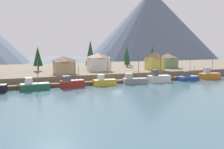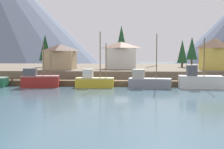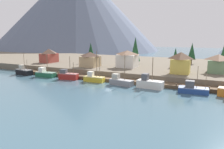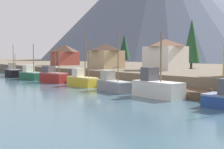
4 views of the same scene
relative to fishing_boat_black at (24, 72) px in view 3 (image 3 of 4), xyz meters
The scene contains 21 objects.
ground_plane 40.68m from the fishing_boat_black, 32.66° to the left, with size 400.00×400.00×1.00m, color #3D5B6B.
dock 34.45m from the fishing_boat_black, ahead, with size 80.00×4.00×1.60m.
shoreline_bank 48.19m from the fishing_boat_black, 44.76° to the left, with size 400.00×56.00×2.50m, color #665B4C.
mountain_west_peak 152.76m from the fishing_boat_black, 117.07° to the left, with size 166.19×166.19×84.95m, color slate.
fishing_boat_black is the anchor object (origin of this frame).
fishing_boat_green 10.13m from the fishing_boat_black, ahead, with size 7.26×3.15×7.96m.
fishing_boat_red 19.89m from the fishing_boat_black, ahead, with size 6.58×3.11×7.60m.
fishing_boat_yellow 29.48m from the fishing_boat_black, ahead, with size 6.59×2.33×9.62m.
fishing_boat_grey 38.83m from the fishing_boat_black, ahead, with size 7.38×3.45×9.17m.
fishing_boat_white 47.41m from the fishing_boat_black, ahead, with size 7.22×3.04×8.46m.
fishing_boat_blue 58.55m from the fishing_boat_black, ahead, with size 7.31×3.42×6.91m.
house_tan 24.82m from the fishing_boat_black, 33.76° to the left, with size 6.55×6.40×5.63m.
house_white 38.59m from the fishing_boat_black, 28.82° to the left, with size 7.20×6.77×6.30m.
house_green 67.23m from the fishing_boat_black, 17.14° to the left, with size 6.27×6.89×5.92m.
house_yellow 55.29m from the fishing_boat_black, 13.56° to the left, with size 5.85×4.81×6.72m.
house_red 17.84m from the fishing_boat_black, 100.45° to the left, with size 5.59×7.19×6.01m.
conifer_near_left 57.02m from the fishing_boat_black, 29.32° to the left, with size 2.65×2.65×7.21m.
conifer_near_right 67.04m from the fishing_boat_black, 35.47° to the left, with size 3.24×3.24×8.76m.
conifer_mid_left 75.10m from the fishing_boat_black, 28.03° to the left, with size 3.25×3.25×9.15m.
conifer_mid_right 44.02m from the fishing_boat_black, 39.67° to the left, with size 4.01×4.01×11.12m.
conifer_back_left 29.59m from the fishing_boat_black, 62.63° to the left, with size 3.32×3.32×8.67m.
Camera 3 is at (28.44, -56.90, 14.15)m, focal length 33.88 mm.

